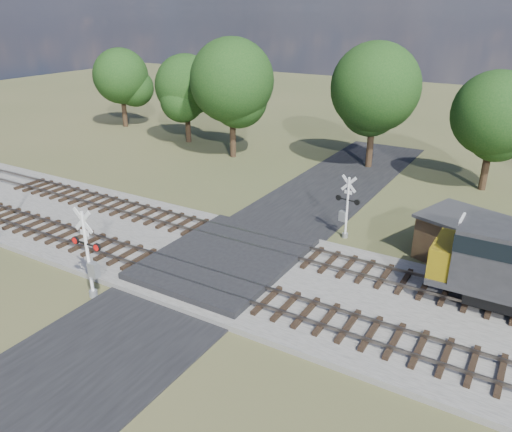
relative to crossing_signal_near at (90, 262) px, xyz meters
The scene contains 10 objects.
ground 6.85m from the crossing_signal_near, 56.75° to the left, with size 160.00×160.00×0.00m, color #414B28.
ballast_bed 14.98m from the crossing_signal_near, 23.81° to the left, with size 140.00×10.00×0.30m, color gray.
road 6.84m from the crossing_signal_near, 56.75° to the left, with size 7.00×60.00×0.08m, color black.
crossing_panel 7.19m from the crossing_signal_near, 59.00° to the left, with size 7.00×9.00×0.62m, color #262628.
track_near 7.74m from the crossing_signal_near, 27.51° to the left, with size 140.00×2.60×0.33m.
track_far 10.95m from the crossing_signal_near, 51.64° to the left, with size 140.00×2.60×0.33m.
crossing_signal_near is the anchor object (origin of this frame).
crossing_signal_far 14.87m from the crossing_signal_near, 58.37° to the left, with size 1.59×0.38×3.97m.
equipment_shed 19.41m from the crossing_signal_near, 42.86° to the left, with size 4.85×4.85×2.61m.
treeline 29.55m from the crossing_signal_near, 61.88° to the left, with size 82.06×11.42×11.02m.
Camera 1 is at (13.77, -19.34, 12.95)m, focal length 35.00 mm.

